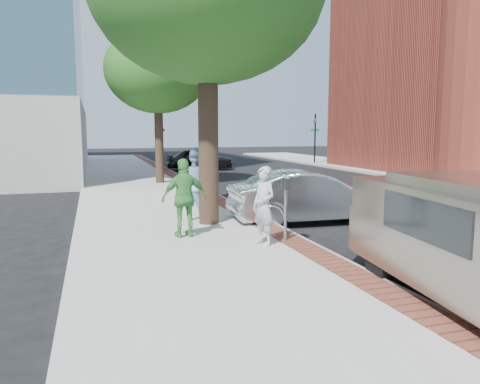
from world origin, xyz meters
name	(u,v)px	position (x,y,z in m)	size (l,w,h in m)	color
ground	(254,243)	(0.00, 0.00, 0.00)	(120.00, 120.00, 0.00)	black
sidewalk	(148,196)	(-1.50, 8.00, 0.07)	(5.00, 60.00, 0.15)	#9E9991
brick_strip	(204,192)	(0.70, 8.00, 0.15)	(0.60, 60.00, 0.01)	brown
curb	(213,194)	(1.05, 8.00, 0.07)	(0.10, 60.00, 0.15)	gray
signal_near	(160,135)	(0.90, 22.00, 2.25)	(0.70, 0.15, 3.80)	black
signal_far	(315,135)	(12.50, 22.00, 2.25)	(0.70, 0.15, 3.80)	black
tree_far	(158,70)	(-0.50, 12.00, 5.30)	(4.80, 4.80, 7.14)	black
parking_meter	(286,194)	(0.55, -0.54, 1.21)	(0.12, 0.32, 1.47)	gray
person_gray	(264,206)	(-0.05, -0.77, 0.99)	(0.62, 0.40, 1.69)	#ABACB0
person_officer	(196,184)	(-0.81, 2.47, 1.14)	(0.96, 0.75, 1.98)	#9BC0F0
person_green	(185,198)	(-1.51, 0.50, 1.05)	(1.06, 0.44, 1.80)	#439443
sedan_silver	(309,197)	(2.27, 1.83, 0.74)	(1.56, 4.46, 1.47)	#B5B8BC
bg_car	(200,159)	(3.20, 19.98, 0.73)	(1.73, 4.30, 1.46)	black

